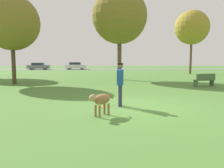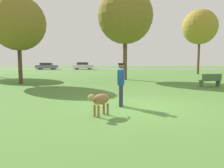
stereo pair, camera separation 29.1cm
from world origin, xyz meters
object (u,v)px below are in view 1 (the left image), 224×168
frisbee (101,106)px  tree_far_right (192,28)px  park_bench (205,80)px  parked_car_grey (39,66)px  tree_near_left (12,23)px  dog (101,100)px  parked_car_white (76,66)px  person (120,81)px  tree_mid_center (120,16)px

frisbee → tree_far_right: (11.78, 19.00, 5.74)m
frisbee → park_bench: size_ratio=0.15×
tree_far_right → park_bench: size_ratio=5.42×
parked_car_grey → tree_near_left: bearing=-80.9°
dog → parked_car_grey: (-10.81, 35.38, 0.13)m
dog → park_bench: park_bench is taller
tree_far_right → parked_car_grey: (-22.62, 15.02, -5.12)m
tree_near_left → parked_car_white: size_ratio=1.56×
tree_near_left → parked_car_white: bearing=85.6°
dog → tree_near_left: tree_near_left is taller
dog → park_bench: size_ratio=0.56×
tree_near_left → tree_far_right: (17.73, 10.90, 1.47)m
person → dog: 1.65m
person → dog: person is taller
tree_near_left → park_bench: tree_near_left is taller
tree_near_left → parked_car_white: (2.00, 25.93, -3.60)m
tree_mid_center → tree_near_left: (-7.87, -3.28, -1.18)m
tree_mid_center → park_bench: (4.93, -5.67, -5.01)m
parked_car_white → tree_far_right: bearing=-42.8°
frisbee → tree_mid_center: (1.92, 11.37, 5.45)m
person → dog: bearing=162.1°
person → parked_car_white: bearing=17.7°
person → parked_car_grey: bearing=28.7°
dog → frisbee: bearing=-135.5°
frisbee → tree_far_right: tree_far_right is taller
parked_car_grey → parked_car_white: size_ratio=1.01×
tree_far_right → park_bench: tree_far_right is taller
tree_far_right → parked_car_white: bearing=136.3°
tree_mid_center → parked_car_white: (-5.86, 22.66, -4.79)m
tree_mid_center → parked_car_grey: (-12.76, 22.65, -4.83)m
tree_far_right → parked_car_grey: size_ratio=1.95×
parked_car_white → person: bearing=-81.3°
tree_mid_center → parked_car_grey: bearing=119.4°
tree_near_left → tree_far_right: size_ratio=0.79×
parked_car_grey → frisbee: bearing=-73.9°
frisbee → parked_car_grey: bearing=107.7°
park_bench → tree_far_right: bearing=-122.3°
dog → frisbee: (0.02, 1.36, -0.49)m
tree_mid_center → tree_near_left: 8.60m
person → frisbee: 1.17m
dog → parked_car_white: bearing=-128.3°
person → tree_near_left: bearing=49.6°
frisbee → park_bench: (6.85, 5.70, 0.44)m
person → parked_car_white: person is taller
tree_far_right → park_bench: 15.14m
tree_near_left → park_bench: size_ratio=4.27×
person → dog: (-0.74, -1.41, -0.43)m
frisbee → parked_car_white: 34.26m
tree_mid_center → frisbee: bearing=-99.6°
dog → frisbee: dog is taller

